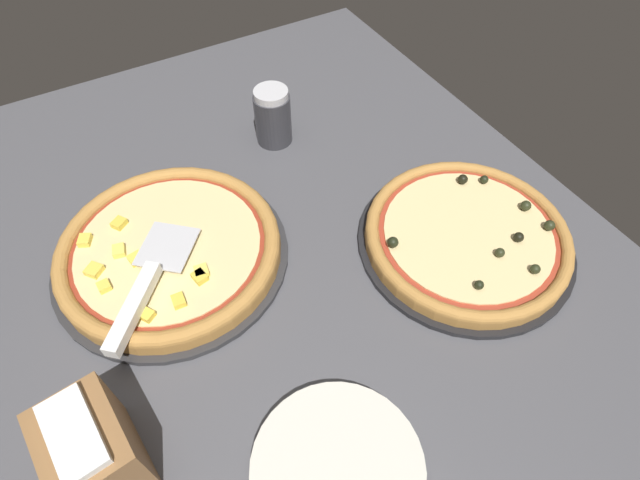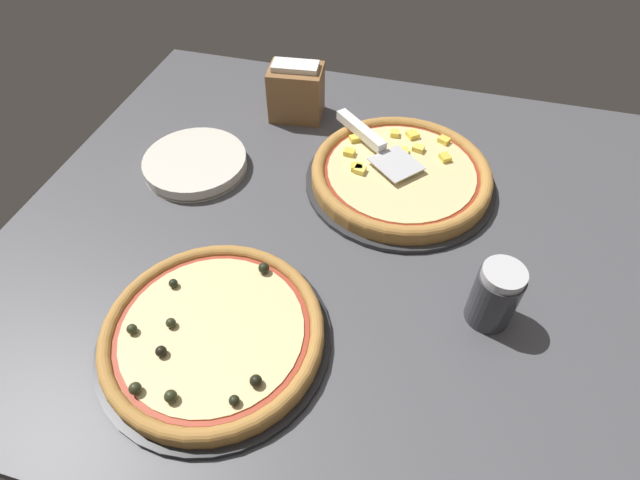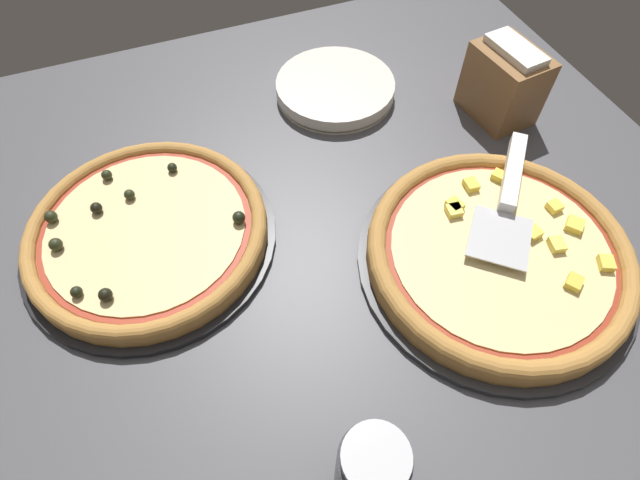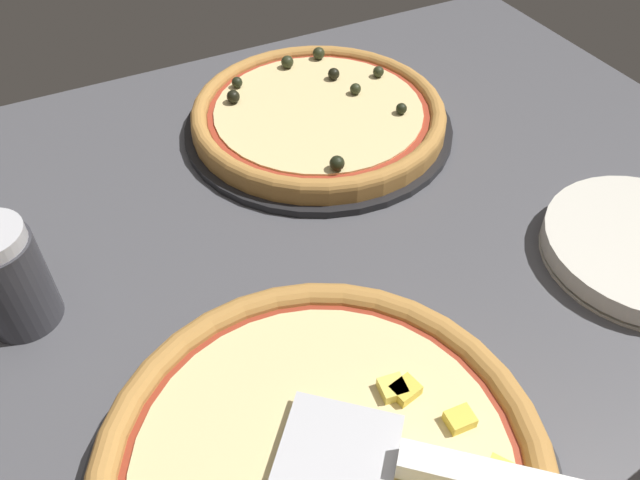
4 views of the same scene
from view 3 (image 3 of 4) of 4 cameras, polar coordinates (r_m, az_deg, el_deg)
ground_plane at (r=71.76cm, az=6.52°, el=-3.56°), size 127.52×108.09×3.60cm
pizza_pan_front at (r=73.53cm, az=19.31°, el=-2.38°), size 38.18×38.18×1.00cm
pizza_front at (r=71.82cm, az=19.80°, el=-1.41°), size 35.89×35.89×3.56cm
pizza_pan_back at (r=75.61cm, az=-18.74°, el=0.13°), size 35.87×35.87×1.00cm
pizza_back at (r=74.08cm, az=-19.18°, el=1.02°), size 33.72×33.72×4.08cm
serving_spatula at (r=76.54cm, az=20.92°, el=5.98°), size 21.04×19.24×2.00cm
plate_stack at (r=93.66cm, az=1.75°, el=16.94°), size 21.22×21.22×2.80cm
parmesan_shaker at (r=54.44cm, az=5.87°, el=-24.61°), size 7.09×7.09×11.51cm
napkin_holder at (r=92.19cm, az=20.28°, el=16.51°), size 12.76×10.05×13.03cm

